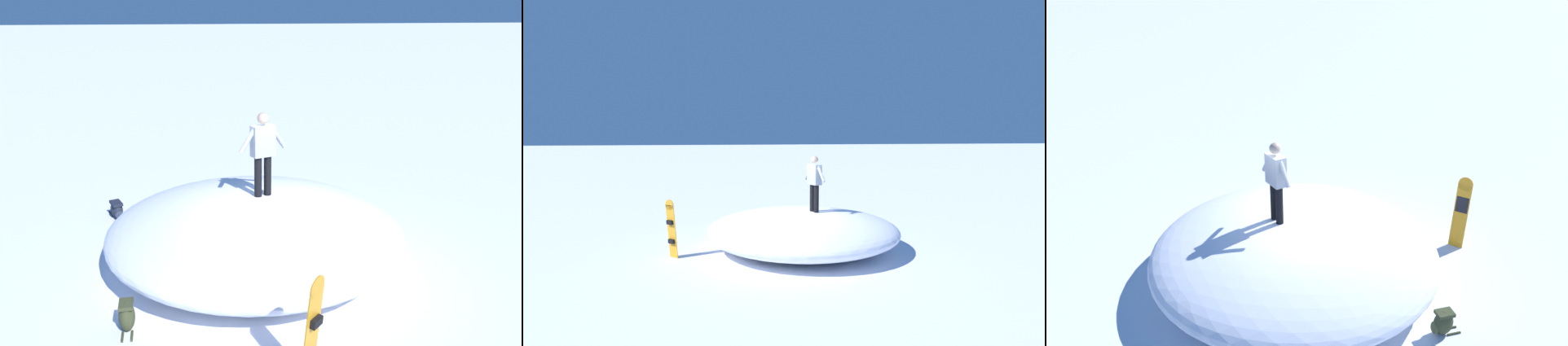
% 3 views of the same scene
% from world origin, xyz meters
% --- Properties ---
extents(ground, '(240.00, 240.00, 0.00)m').
position_xyz_m(ground, '(0.00, 0.00, 0.00)').
color(ground, white).
extents(snow_mound, '(7.55, 7.53, 1.12)m').
position_xyz_m(snow_mound, '(-0.50, -0.39, 0.56)').
color(snow_mound, white).
rests_on(snow_mound, ground).
extents(snowboarder_standing, '(0.42, 0.94, 1.57)m').
position_xyz_m(snowboarder_standing, '(-0.80, -0.21, 2.01)').
color(snowboarder_standing, black).
rests_on(snowboarder_standing, snow_mound).
extents(snowboard_primary_upright, '(0.32, 0.32, 1.59)m').
position_xyz_m(snowboard_primary_upright, '(3.11, -0.16, 0.82)').
color(snowboard_primary_upright, orange).
rests_on(snowboard_primary_upright, ground).
extents(backpack_near, '(0.51, 0.25, 0.46)m').
position_xyz_m(backpack_near, '(1.52, -2.52, 0.24)').
color(backpack_near, '#383D23').
rests_on(backpack_near, ground).
extents(backpack_far, '(0.66, 0.43, 0.37)m').
position_xyz_m(backpack_far, '(-2.83, -3.19, 0.19)').
color(backpack_far, '#1E2333').
rests_on(backpack_far, ground).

